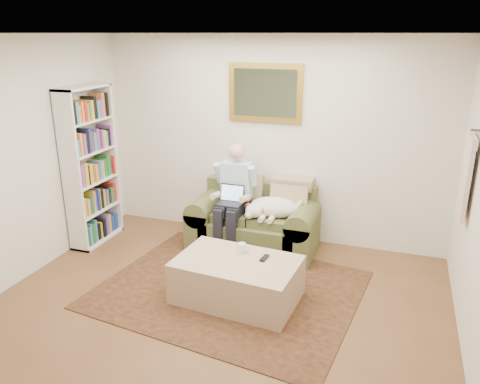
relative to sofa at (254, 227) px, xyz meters
The scene contains 12 objects.
room_shell 2.00m from the sofa, 87.58° to the right, with size 4.51×5.00×2.61m.
rug 1.14m from the sofa, 86.17° to the right, with size 2.63×2.10×0.01m, color black.
sofa is the anchor object (origin of this frame).
seated_man 0.48m from the sofa, 148.55° to the right, with size 0.52×0.74×1.33m, color #8CCAD8, non-canonical shape.
laptop 0.53m from the sofa, 138.98° to the right, with size 0.31×0.24×0.22m.
sleeping_dog 0.44m from the sofa, 15.74° to the right, with size 0.65×0.41×0.24m, color white, non-canonical shape.
ottoman 1.27m from the sofa, 80.23° to the right, with size 1.21×0.77×0.44m, color tan.
coffee_mug 1.10m from the sofa, 79.18° to the right, with size 0.08×0.08×0.10m, color white.
tv_remote 1.23m from the sofa, 67.51° to the right, with size 0.05×0.15×0.02m, color black.
bookshelf 2.20m from the sofa, 167.05° to the right, with size 0.28×0.80×2.00m, color white, non-canonical shape.
wall_mirror 1.68m from the sofa, 90.00° to the left, with size 0.94×0.04×0.72m.
hanging_shirt 2.55m from the sofa, 11.65° to the right, with size 0.06×0.52×0.90m, color beige, non-canonical shape.
Camera 1 is at (1.56, -3.15, 2.60)m, focal length 35.00 mm.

